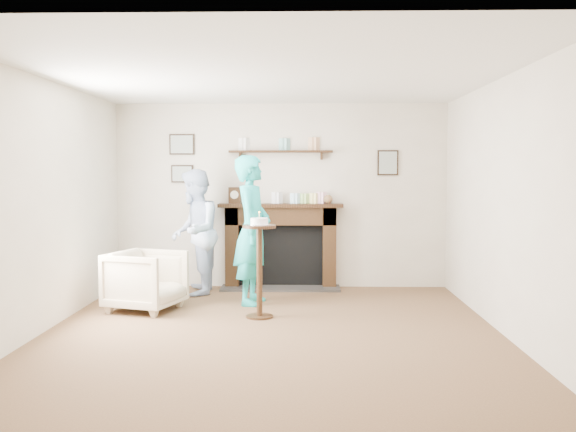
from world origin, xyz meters
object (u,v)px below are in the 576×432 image
(man, at_px, (195,294))
(pedestal_table, at_px, (259,252))
(armchair, at_px, (146,310))
(woman, at_px, (253,303))

(man, distance_m, pedestal_table, 1.74)
(man, xyz_separation_m, pedestal_table, (0.92, -1.29, 0.71))
(pedestal_table, bearing_deg, man, 125.57)
(pedestal_table, bearing_deg, armchair, 166.21)
(armchair, distance_m, woman, 1.26)
(woman, bearing_deg, man, 63.30)
(man, relative_size, pedestal_table, 1.40)
(woman, bearing_deg, pedestal_table, -161.91)
(armchair, bearing_deg, man, -4.62)
(woman, xyz_separation_m, pedestal_table, (0.13, -0.75, 0.71))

